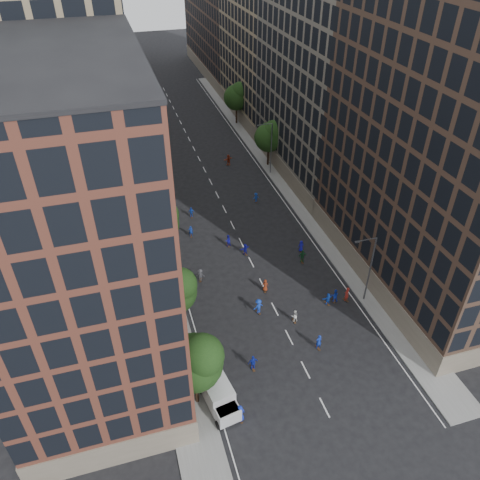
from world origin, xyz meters
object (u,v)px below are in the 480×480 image
at_px(skater_0, 240,414).
at_px(skater_2, 335,296).
at_px(streetlamp_far, 270,146).
at_px(streetlamp_near, 369,266).
at_px(skater_1, 319,342).
at_px(cargo_van, 219,395).

xyz_separation_m(skater_0, skater_2, (15.02, 11.77, -0.11)).
height_order(streetlamp_far, skater_2, streetlamp_far).
bearing_deg(skater_2, streetlamp_near, -171.43).
distance_m(streetlamp_far, skater_1, 39.31).
height_order(cargo_van, skater_2, cargo_van).
bearing_deg(streetlamp_near, skater_0, -148.94).
bearing_deg(streetlamp_near, cargo_van, -155.72).
xyz_separation_m(streetlamp_near, skater_1, (-8.02, -5.25, -4.25)).
bearing_deg(streetlamp_far, cargo_van, -115.18).
relative_size(skater_1, skater_2, 1.09).
xyz_separation_m(streetlamp_near, skater_0, (-18.26, -11.00, -4.21)).
height_order(streetlamp_near, skater_0, streetlamp_near).
xyz_separation_m(cargo_van, skater_0, (1.42, -2.12, -0.47)).
distance_m(skater_0, skater_2, 19.08).
relative_size(streetlamp_far, cargo_van, 1.68).
bearing_deg(streetlamp_far, streetlamp_near, -90.00).
bearing_deg(skater_1, skater_2, -134.97).
height_order(streetlamp_near, streetlamp_far, same).
xyz_separation_m(cargo_van, skater_1, (11.67, 3.63, -0.51)).
distance_m(cargo_van, skater_0, 2.59).
xyz_separation_m(cargo_van, skater_2, (16.44, 9.66, -0.58)).
xyz_separation_m(skater_0, skater_1, (10.24, 5.75, -0.04)).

